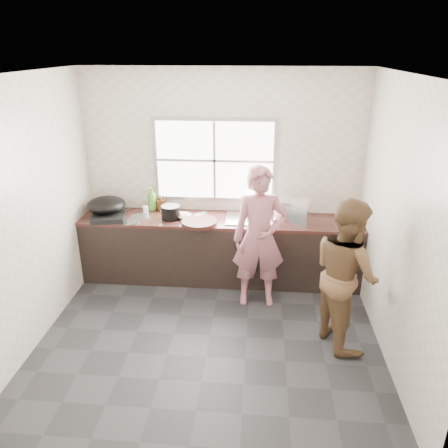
# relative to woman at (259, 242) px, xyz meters

# --- Properties ---
(floor) EXTENTS (3.60, 3.20, 0.01)m
(floor) POSITION_rel_woman_xyz_m (-0.51, -0.74, -0.80)
(floor) COLOR #27272A
(floor) RESTS_ON ground
(ceiling) EXTENTS (3.60, 3.20, 0.01)m
(ceiling) POSITION_rel_woman_xyz_m (-0.51, -0.74, 1.91)
(ceiling) COLOR silver
(ceiling) RESTS_ON wall_back
(wall_back) EXTENTS (3.60, 0.01, 2.70)m
(wall_back) POSITION_rel_woman_xyz_m (-0.51, 0.87, 0.55)
(wall_back) COLOR beige
(wall_back) RESTS_ON ground
(wall_left) EXTENTS (0.01, 3.20, 2.70)m
(wall_left) POSITION_rel_woman_xyz_m (-2.31, -0.74, 0.55)
(wall_left) COLOR silver
(wall_left) RESTS_ON ground
(wall_right) EXTENTS (0.01, 3.20, 2.70)m
(wall_right) POSITION_rel_woman_xyz_m (1.30, -0.74, 0.55)
(wall_right) COLOR silver
(wall_right) RESTS_ON ground
(wall_front) EXTENTS (3.60, 0.01, 2.70)m
(wall_front) POSITION_rel_woman_xyz_m (-0.51, -2.34, 0.55)
(wall_front) COLOR beige
(wall_front) RESTS_ON ground
(cabinet) EXTENTS (3.60, 0.62, 0.82)m
(cabinet) POSITION_rel_woman_xyz_m (-0.51, 0.55, -0.39)
(cabinet) COLOR black
(cabinet) RESTS_ON floor
(countertop) EXTENTS (3.60, 0.64, 0.04)m
(countertop) POSITION_rel_woman_xyz_m (-0.51, 0.55, 0.04)
(countertop) COLOR #381C17
(countertop) RESTS_ON cabinet
(sink) EXTENTS (0.55, 0.45, 0.02)m
(sink) POSITION_rel_woman_xyz_m (-0.16, 0.55, 0.07)
(sink) COLOR silver
(sink) RESTS_ON countertop
(faucet) EXTENTS (0.02, 0.02, 0.30)m
(faucet) POSITION_rel_woman_xyz_m (-0.16, 0.75, 0.21)
(faucet) COLOR silver
(faucet) RESTS_ON countertop
(window_frame) EXTENTS (1.60, 0.05, 1.10)m
(window_frame) POSITION_rel_woman_xyz_m (-0.61, 0.85, 0.75)
(window_frame) COLOR #9EA0A5
(window_frame) RESTS_ON wall_back
(window_glazing) EXTENTS (1.50, 0.01, 1.00)m
(window_glazing) POSITION_rel_woman_xyz_m (-0.61, 0.83, 0.75)
(window_glazing) COLOR white
(window_glazing) RESTS_ON window_frame
(woman) EXTENTS (0.61, 0.43, 1.59)m
(woman) POSITION_rel_woman_xyz_m (0.00, 0.00, 0.00)
(woman) COLOR #AD6871
(woman) RESTS_ON floor
(person_side) EXTENTS (0.84, 0.94, 1.59)m
(person_side) POSITION_rel_woman_xyz_m (0.88, -0.67, -0.00)
(person_side) COLOR brown
(person_side) RESTS_ON floor
(cutting_board) EXTENTS (0.45, 0.45, 0.04)m
(cutting_board) POSITION_rel_woman_xyz_m (-0.75, 0.35, 0.09)
(cutting_board) COLOR #321813
(cutting_board) RESTS_ON countertop
(cleaver) EXTENTS (0.20, 0.20, 0.01)m
(cleaver) POSITION_rel_woman_xyz_m (-0.77, 0.60, 0.11)
(cleaver) COLOR #B0B3B8
(cleaver) RESTS_ON cutting_board
(bowl_mince) EXTENTS (0.27, 0.27, 0.05)m
(bowl_mince) POSITION_rel_woman_xyz_m (-0.99, 0.53, 0.09)
(bowl_mince) COLOR white
(bowl_mince) RESTS_ON countertop
(bowl_crabs) EXTENTS (0.24, 0.24, 0.06)m
(bowl_crabs) POSITION_rel_woman_xyz_m (0.30, 0.50, 0.09)
(bowl_crabs) COLOR white
(bowl_crabs) RESTS_ON countertop
(bowl_held) EXTENTS (0.26, 0.26, 0.06)m
(bowl_held) POSITION_rel_woman_xyz_m (0.08, 0.34, 0.09)
(bowl_held) COLOR white
(bowl_held) RESTS_ON countertop
(black_pot) EXTENTS (0.26, 0.26, 0.17)m
(black_pot) POSITION_rel_woman_xyz_m (-1.14, 0.50, 0.15)
(black_pot) COLOR black
(black_pot) RESTS_ON countertop
(plate_food) EXTENTS (0.28, 0.28, 0.02)m
(plate_food) POSITION_rel_woman_xyz_m (-1.22, 0.78, 0.07)
(plate_food) COLOR silver
(plate_food) RESTS_ON countertop
(bottle_green) EXTENTS (0.17, 0.17, 0.34)m
(bottle_green) POSITION_rel_woman_xyz_m (-1.45, 0.78, 0.23)
(bottle_green) COLOR #4D8F2E
(bottle_green) RESTS_ON countertop
(bottle_brown_tall) EXTENTS (0.12, 0.12, 0.21)m
(bottle_brown_tall) POSITION_rel_woman_xyz_m (-1.33, 0.78, 0.17)
(bottle_brown_tall) COLOR #442411
(bottle_brown_tall) RESTS_ON countertop
(bottle_brown_short) EXTENTS (0.16, 0.16, 0.15)m
(bottle_brown_short) POSITION_rel_woman_xyz_m (-1.28, 0.78, 0.14)
(bottle_brown_short) COLOR #402010
(bottle_brown_short) RESTS_ON countertop
(glass_jar) EXTENTS (0.10, 0.10, 0.10)m
(glass_jar) POSITION_rel_woman_xyz_m (-1.51, 0.65, 0.12)
(glass_jar) COLOR silver
(glass_jar) RESTS_ON countertop
(burner) EXTENTS (0.48, 0.48, 0.06)m
(burner) POSITION_rel_woman_xyz_m (-1.94, 0.43, 0.09)
(burner) COLOR black
(burner) RESTS_ON countertop
(wok) EXTENTS (0.63, 0.63, 0.19)m
(wok) POSITION_rel_woman_xyz_m (-1.99, 0.54, 0.22)
(wok) COLOR black
(wok) RESTS_ON burner
(dish_rack) EXTENTS (0.46, 0.37, 0.30)m
(dish_rack) POSITION_rel_woman_xyz_m (0.40, 0.48, 0.21)
(dish_rack) COLOR white
(dish_rack) RESTS_ON countertop
(pot_lid_left) EXTENTS (0.29, 0.29, 0.01)m
(pot_lid_left) POSITION_rel_woman_xyz_m (-1.63, 0.34, 0.07)
(pot_lid_left) COLOR #A9ABAF
(pot_lid_left) RESTS_ON countertop
(pot_lid_right) EXTENTS (0.29, 0.29, 0.01)m
(pot_lid_right) POSITION_rel_woman_xyz_m (-1.55, 0.50, 0.07)
(pot_lid_right) COLOR silver
(pot_lid_right) RESTS_ON countertop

